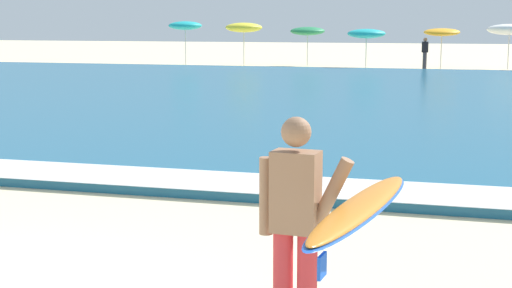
# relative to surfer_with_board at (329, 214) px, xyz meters

# --- Properties ---
(sea) EXTENTS (120.00, 28.00, 0.14)m
(sea) POSITION_rel_surfer_with_board_xyz_m (-3.17, 18.29, -0.96)
(sea) COLOR #1E6084
(sea) RESTS_ON ground
(surf_foam) EXTENTS (120.00, 1.32, 0.01)m
(surf_foam) POSITION_rel_surfer_with_board_xyz_m (-3.17, 4.89, -0.89)
(surf_foam) COLOR white
(surf_foam) RESTS_ON sea
(surfer_with_board) EXTENTS (1.05, 2.86, 1.73)m
(surfer_with_board) POSITION_rel_surfer_with_board_xyz_m (0.00, 0.00, 0.00)
(surfer_with_board) COLOR red
(surfer_with_board) RESTS_ON ground
(beach_umbrella_0) EXTENTS (1.85, 1.85, 2.40)m
(beach_umbrella_0) POSITION_rel_surfer_with_board_xyz_m (-14.36, 34.79, 1.12)
(beach_umbrella_0) COLOR beige
(beach_umbrella_0) RESTS_ON ground
(beach_umbrella_1) EXTENTS (1.99, 2.00, 2.33)m
(beach_umbrella_1) POSITION_rel_surfer_with_board_xyz_m (-10.99, 34.85, 1.02)
(beach_umbrella_1) COLOR beige
(beach_umbrella_1) RESTS_ON ground
(beach_umbrella_2) EXTENTS (1.87, 1.88, 2.12)m
(beach_umbrella_2) POSITION_rel_surfer_with_board_xyz_m (-7.66, 35.77, 0.83)
(beach_umbrella_2) COLOR beige
(beach_umbrella_2) RESTS_ON ground
(beach_umbrella_3) EXTENTS (1.92, 1.92, 2.01)m
(beach_umbrella_3) POSITION_rel_surfer_with_board_xyz_m (-4.21, 33.83, 0.74)
(beach_umbrella_3) COLOR beige
(beach_umbrella_3) RESTS_ON ground
(beach_umbrella_4) EXTENTS (1.82, 1.84, 2.09)m
(beach_umbrella_4) POSITION_rel_surfer_with_board_xyz_m (-0.53, 34.92, 0.81)
(beach_umbrella_4) COLOR beige
(beach_umbrella_4) RESTS_ON ground
(beach_umbrella_5) EXTENTS (2.21, 2.24, 2.33)m
(beach_umbrella_5) POSITION_rel_surfer_with_board_xyz_m (2.75, 35.31, 0.95)
(beach_umbrella_5) COLOR beige
(beach_umbrella_5) RESTS_ON ground
(beachgoer_near_row_mid) EXTENTS (0.32, 0.20, 1.58)m
(beachgoer_near_row_mid) POSITION_rel_surfer_with_board_xyz_m (-1.30, 34.31, -0.19)
(beachgoer_near_row_mid) COLOR #383842
(beachgoer_near_row_mid) RESTS_ON ground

